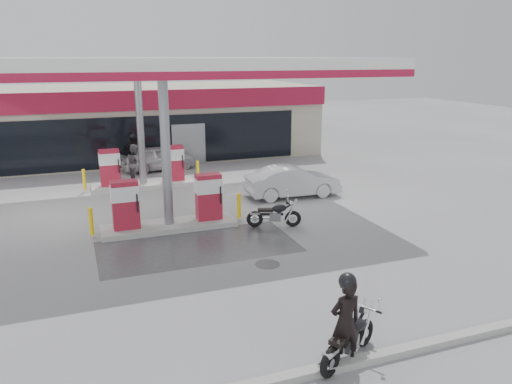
% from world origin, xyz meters
% --- Properties ---
extents(ground, '(90.00, 90.00, 0.00)m').
position_xyz_m(ground, '(0.00, 0.00, 0.00)').
color(ground, gray).
rests_on(ground, ground).
extents(wet_patch, '(6.00, 3.00, 0.00)m').
position_xyz_m(wet_patch, '(0.50, 0.00, 0.00)').
color(wet_patch, '#4C4C4F').
rests_on(wet_patch, ground).
extents(drain_cover, '(0.70, 0.70, 0.01)m').
position_xyz_m(drain_cover, '(2.00, -2.00, 0.00)').
color(drain_cover, '#38383A').
rests_on(drain_cover, ground).
extents(kerb, '(28.00, 0.25, 0.15)m').
position_xyz_m(kerb, '(0.00, -7.00, 0.07)').
color(kerb, gray).
rests_on(kerb, ground).
extents(store_building, '(22.00, 8.22, 4.00)m').
position_xyz_m(store_building, '(0.01, 15.94, 2.01)').
color(store_building, beige).
rests_on(store_building, ground).
extents(canopy, '(16.00, 10.02, 5.51)m').
position_xyz_m(canopy, '(0.00, 5.00, 5.27)').
color(canopy, silver).
rests_on(canopy, ground).
extents(pump_island_near, '(5.14, 1.30, 1.78)m').
position_xyz_m(pump_island_near, '(0.00, 2.00, 0.71)').
color(pump_island_near, '#9E9E99').
rests_on(pump_island_near, ground).
extents(pump_island_far, '(5.14, 1.30, 1.78)m').
position_xyz_m(pump_island_far, '(0.00, 8.00, 0.71)').
color(pump_island_far, '#9E9E99').
rests_on(pump_island_far, ground).
extents(main_motorcycle, '(1.70, 1.08, 0.97)m').
position_xyz_m(main_motorcycle, '(1.77, -6.78, 0.43)').
color(main_motorcycle, black).
rests_on(main_motorcycle, ground).
extents(biker_main, '(0.66, 0.45, 1.76)m').
position_xyz_m(biker_main, '(1.61, -6.87, 0.88)').
color(biker_main, black).
rests_on(biker_main, ground).
extents(parked_motorcycle, '(1.82, 0.93, 0.96)m').
position_xyz_m(parked_motorcycle, '(3.42, 0.90, 0.43)').
color(parked_motorcycle, black).
rests_on(parked_motorcycle, ground).
extents(sedan_white, '(3.92, 2.09, 1.27)m').
position_xyz_m(sedan_white, '(1.23, 11.20, 0.63)').
color(sedan_white, silver).
rests_on(sedan_white, ground).
extents(attendant, '(0.77, 0.93, 1.78)m').
position_xyz_m(attendant, '(-0.21, 9.00, 0.89)').
color(attendant, '#57565B').
rests_on(attendant, ground).
extents(hatchback_silver, '(3.95, 1.52, 1.28)m').
position_xyz_m(hatchback_silver, '(5.59, 4.20, 0.64)').
color(hatchback_silver, '#B2B5BA').
rests_on(hatchback_silver, ground).
extents(biker_walking, '(1.08, 0.51, 1.78)m').
position_xyz_m(biker_walking, '(0.07, 11.80, 0.89)').
color(biker_walking, black).
rests_on(biker_walking, ground).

